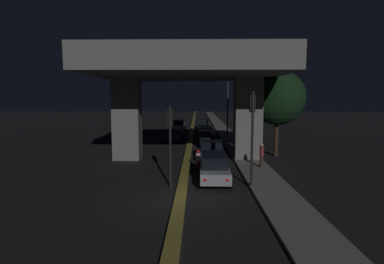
% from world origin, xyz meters
% --- Properties ---
extents(ground_plane, '(200.00, 200.00, 0.00)m').
position_xyz_m(ground_plane, '(0.00, 0.00, 0.00)').
color(ground_plane, black).
extents(median_divider, '(0.56, 126.00, 0.21)m').
position_xyz_m(median_divider, '(0.00, 35.00, 0.10)').
color(median_divider, olive).
rests_on(median_divider, ground_plane).
extents(sidewalk_right, '(2.29, 126.00, 0.16)m').
position_xyz_m(sidewalk_right, '(4.91, 28.00, 0.08)').
color(sidewalk_right, slate).
rests_on(sidewalk_right, ground_plane).
extents(elevated_overpass, '(14.55, 12.36, 9.40)m').
position_xyz_m(elevated_overpass, '(0.00, 10.00, 7.08)').
color(elevated_overpass, slate).
rests_on(elevated_overpass, ground_plane).
extents(traffic_light_left_of_median, '(0.30, 0.49, 4.61)m').
position_xyz_m(traffic_light_left_of_median, '(-0.68, 2.16, 3.15)').
color(traffic_light_left_of_median, black).
rests_on(traffic_light_left_of_median, ground_plane).
extents(traffic_light_right_of_median, '(0.30, 0.49, 5.41)m').
position_xyz_m(traffic_light_right_of_median, '(3.86, 2.16, 3.67)').
color(traffic_light_right_of_median, black).
rests_on(traffic_light_right_of_median, ground_plane).
extents(street_lamp, '(2.51, 0.32, 8.99)m').
position_xyz_m(street_lamp, '(4.30, 23.39, 5.27)').
color(street_lamp, '#2D2D30').
rests_on(street_lamp, ground_plane).
extents(car_silver_lead, '(1.88, 4.67, 1.65)m').
position_xyz_m(car_silver_lead, '(1.85, 3.47, 0.87)').
color(car_silver_lead, gray).
rests_on(car_silver_lead, ground_plane).
extents(car_dark_blue_second, '(2.22, 4.72, 1.50)m').
position_xyz_m(car_dark_blue_second, '(2.03, 10.15, 0.76)').
color(car_dark_blue_second, '#141938').
rests_on(car_dark_blue_second, ground_plane).
extents(car_black_third, '(2.04, 4.45, 1.66)m').
position_xyz_m(car_black_third, '(1.88, 17.16, 0.88)').
color(car_black_third, black).
rests_on(car_black_third, ground_plane).
extents(car_dark_green_fourth, '(2.11, 4.65, 1.36)m').
position_xyz_m(car_dark_green_fourth, '(1.82, 24.15, 0.71)').
color(car_dark_green_fourth, black).
rests_on(car_dark_green_fourth, ground_plane).
extents(car_taxi_yellow_fifth, '(2.02, 4.03, 1.72)m').
position_xyz_m(car_taxi_yellow_fifth, '(1.91, 33.17, 0.89)').
color(car_taxi_yellow_fifth, gold).
rests_on(car_taxi_yellow_fifth, ground_plane).
extents(car_dark_blue_lead_oncoming, '(2.06, 4.84, 1.45)m').
position_xyz_m(car_dark_blue_lead_oncoming, '(-1.80, 21.24, 0.75)').
color(car_dark_blue_lead_oncoming, '#141938').
rests_on(car_dark_blue_lead_oncoming, ground_plane).
extents(car_white_second_oncoming, '(1.99, 4.15, 1.77)m').
position_xyz_m(car_white_second_oncoming, '(-1.95, 30.79, 0.92)').
color(car_white_second_oncoming, silver).
rests_on(car_white_second_oncoming, ground_plane).
extents(motorcycle_red_filtering_near, '(0.34, 1.95, 1.44)m').
position_xyz_m(motorcycle_red_filtering_near, '(0.88, 6.26, 0.61)').
color(motorcycle_red_filtering_near, black).
rests_on(motorcycle_red_filtering_near, ground_plane).
extents(pedestrian_on_sidewalk, '(0.32, 0.32, 1.72)m').
position_xyz_m(pedestrian_on_sidewalk, '(5.37, 6.46, 1.03)').
color(pedestrian_on_sidewalk, '#2D261E').
rests_on(pedestrian_on_sidewalk, sidewalk_right).
extents(roadside_tree_kerbside_near, '(4.71, 4.71, 7.43)m').
position_xyz_m(roadside_tree_kerbside_near, '(7.67, 11.48, 5.07)').
color(roadside_tree_kerbside_near, '#2D2116').
rests_on(roadside_tree_kerbside_near, ground_plane).
extents(roadside_tree_kerbside_mid, '(2.85, 2.85, 5.02)m').
position_xyz_m(roadside_tree_kerbside_mid, '(6.85, 20.65, 3.58)').
color(roadside_tree_kerbside_mid, '#38281C').
rests_on(roadside_tree_kerbside_mid, ground_plane).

